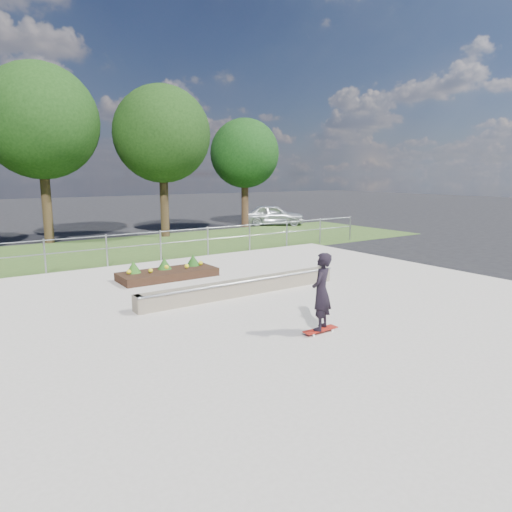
{
  "coord_description": "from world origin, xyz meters",
  "views": [
    {
      "loc": [
        -6.6,
        -8.37,
        3.26
      ],
      "look_at": [
        0.2,
        1.5,
        1.1
      ],
      "focal_mm": 32.0,
      "sensor_mm": 36.0,
      "label": 1
    }
  ],
  "objects_px": {
    "planter_bed": "(167,272)",
    "parked_car": "(273,215)",
    "skateboarder": "(321,292)",
    "grind_ledge": "(243,287)"
  },
  "relations": [
    {
      "from": "planter_bed",
      "to": "parked_car",
      "type": "xyz_separation_m",
      "value": [
        11.92,
        10.45,
        0.42
      ]
    },
    {
      "from": "planter_bed",
      "to": "parked_car",
      "type": "bearing_deg",
      "value": 41.26
    },
    {
      "from": "planter_bed",
      "to": "skateboarder",
      "type": "bearing_deg",
      "value": -85.32
    },
    {
      "from": "skateboarder",
      "to": "parked_car",
      "type": "xyz_separation_m",
      "value": [
        11.39,
        16.89,
        -0.26
      ]
    },
    {
      "from": "grind_ledge",
      "to": "skateboarder",
      "type": "xyz_separation_m",
      "value": [
        -0.34,
        -3.44,
        0.66
      ]
    },
    {
      "from": "grind_ledge",
      "to": "parked_car",
      "type": "distance_m",
      "value": 17.41
    },
    {
      "from": "planter_bed",
      "to": "skateboarder",
      "type": "xyz_separation_m",
      "value": [
        0.53,
        -6.44,
        0.68
      ]
    },
    {
      "from": "grind_ledge",
      "to": "parked_car",
      "type": "xyz_separation_m",
      "value": [
        11.04,
        13.46,
        0.4
      ]
    },
    {
      "from": "planter_bed",
      "to": "skateboarder",
      "type": "distance_m",
      "value": 6.5
    },
    {
      "from": "planter_bed",
      "to": "parked_car",
      "type": "height_order",
      "value": "parked_car"
    }
  ]
}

